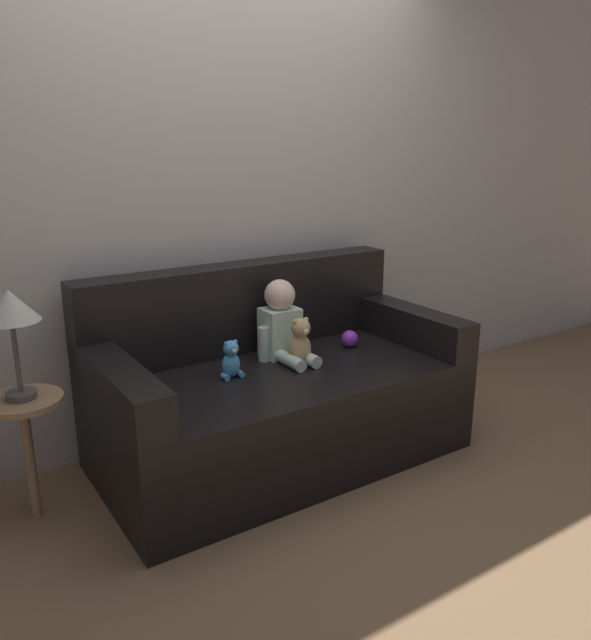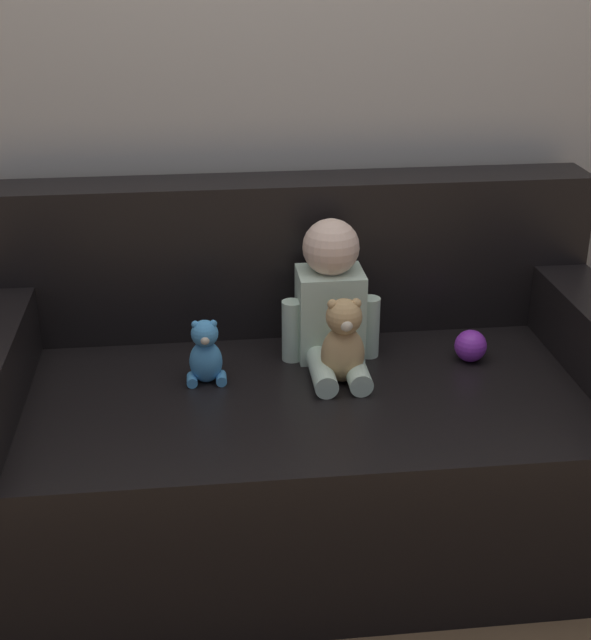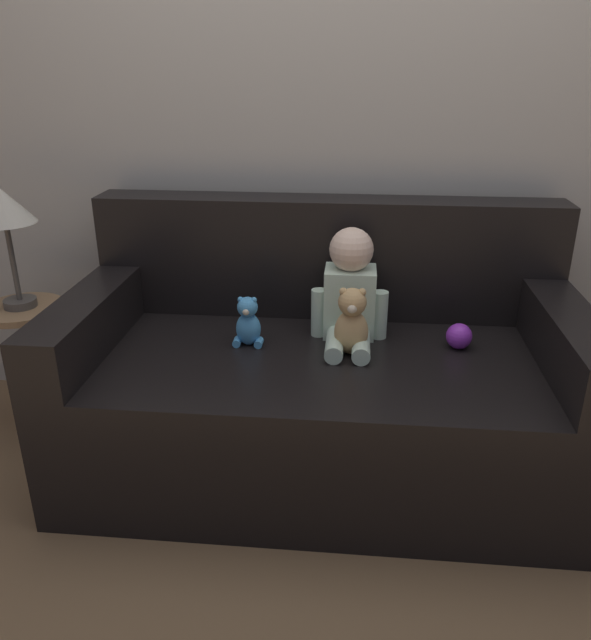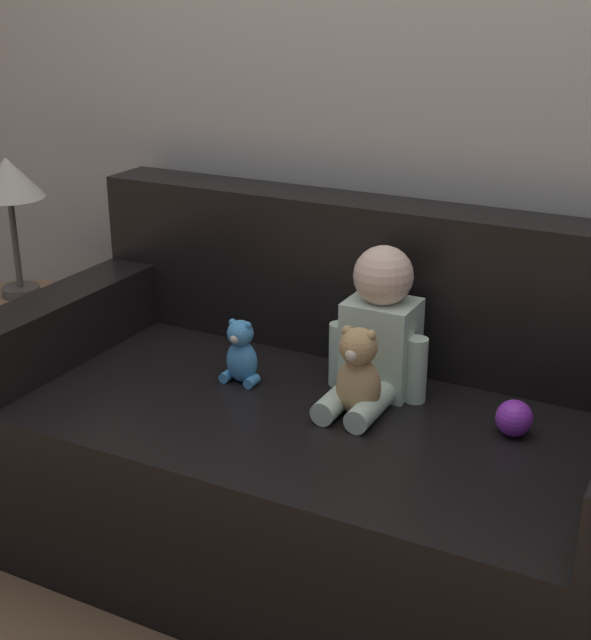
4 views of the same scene
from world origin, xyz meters
The scene contains 8 objects.
ground_plane centered at (0.00, 0.00, 0.00)m, with size 12.00×12.00×0.00m, color brown.
wall_back centered at (0.00, 0.54, 1.30)m, with size 8.00×0.05×2.60m.
couch centered at (0.00, 0.05, 0.33)m, with size 1.76×0.91×0.93m.
person_baby centered at (0.09, 0.13, 0.64)m, with size 0.27×0.34×0.40m.
teddy_bear_brown centered at (0.10, -0.01, 0.59)m, with size 0.12×0.11×0.24m.
plush_toy_side centered at (-0.26, 0.02, 0.56)m, with size 0.11×0.08×0.18m.
toy_ball centered at (0.48, 0.07, 0.52)m, with size 0.09×0.09×0.09m.
side_table centered at (-1.15, 0.13, 0.75)m, with size 0.32×0.32×0.99m.
Camera 1 is at (-1.51, -2.41, 1.55)m, focal length 35.00 mm.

